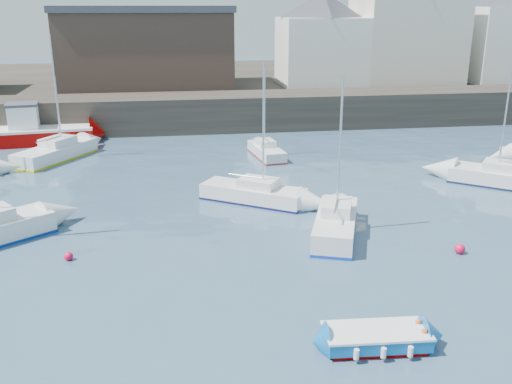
{
  "coord_description": "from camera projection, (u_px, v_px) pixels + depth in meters",
  "views": [
    {
      "loc": [
        -4.09,
        -14.85,
        10.4
      ],
      "look_at": [
        0.0,
        12.0,
        1.5
      ],
      "focal_mm": 40.0,
      "sensor_mm": 36.0,
      "label": 1
    }
  ],
  "objects": [
    {
      "name": "water",
      "position": [
        314.0,
        356.0,
        17.77
      ],
      "size": [
        220.0,
        220.0,
        0.0
      ],
      "primitive_type": "plane",
      "color": "#2D4760",
      "rests_on": "ground"
    },
    {
      "name": "warehouse",
      "position": [
        147.0,
        47.0,
        55.25
      ],
      "size": [
        16.4,
        10.4,
        7.6
      ],
      "color": "#3D2D26",
      "rests_on": "land_strip"
    },
    {
      "name": "fishing_boat",
      "position": [
        38.0,
        131.0,
        44.95
      ],
      "size": [
        8.14,
        3.87,
        5.19
      ],
      "color": "#960100",
      "rests_on": "ground"
    },
    {
      "name": "sailboat_h",
      "position": [
        56.0,
        152.0,
        40.3
      ],
      "size": [
        5.3,
        6.76,
        8.54
      ],
      "color": "silver",
      "rests_on": "ground"
    },
    {
      "name": "buoy_mid",
      "position": [
        459.0,
        253.0,
        25.14
      ],
      "size": [
        0.46,
        0.46,
        0.46
      ],
      "primitive_type": "sphere",
      "color": "red",
      "rests_on": "ground"
    },
    {
      "name": "bldg_east_b",
      "position": [
        510.0,
        31.0,
        58.75
      ],
      "size": [
        11.88,
        11.88,
        9.95
      ],
      "color": "white",
      "rests_on": "land_strip"
    },
    {
      "name": "buoy_far",
      "position": [
        270.0,
        205.0,
        31.22
      ],
      "size": [
        0.46,
        0.46,
        0.46
      ],
      "primitive_type": "sphere",
      "color": "red",
      "rests_on": "ground"
    },
    {
      "name": "sailboat_f",
      "position": [
        266.0,
        151.0,
        41.06
      ],
      "size": [
        2.17,
        4.94,
        6.21
      ],
      "color": "silver",
      "rests_on": "ground"
    },
    {
      "name": "blue_dinghy",
      "position": [
        376.0,
        338.0,
        18.11
      ],
      "size": [
        3.43,
        1.88,
        0.64
      ],
      "color": "#960100",
      "rests_on": "ground"
    },
    {
      "name": "buoy_near",
      "position": [
        69.0,
        260.0,
        24.47
      ],
      "size": [
        0.38,
        0.38,
        0.38
      ],
      "primitive_type": "sphere",
      "color": "red",
      "rests_on": "ground"
    },
    {
      "name": "sailboat_b",
      "position": [
        254.0,
        193.0,
        31.63
      ],
      "size": [
        5.98,
        4.85,
        7.61
      ],
      "color": "silver",
      "rests_on": "ground"
    },
    {
      "name": "sailboat_d",
      "position": [
        508.0,
        178.0,
        34.32
      ],
      "size": [
        6.68,
        5.99,
        8.71
      ],
      "color": "silver",
      "rests_on": "ground"
    },
    {
      "name": "quay_wall",
      "position": [
        217.0,
        112.0,
        50.19
      ],
      "size": [
        90.0,
        5.0,
        3.0
      ],
      "primitive_type": "cube",
      "color": "#28231E",
      "rests_on": "ground"
    },
    {
      "name": "bldg_east_d",
      "position": [
        321.0,
        38.0,
        56.04
      ],
      "size": [
        11.14,
        11.14,
        8.95
      ],
      "color": "white",
      "rests_on": "land_strip"
    },
    {
      "name": "sailboat_c",
      "position": [
        336.0,
        223.0,
        27.02
      ],
      "size": [
        3.67,
        5.97,
        7.49
      ],
      "color": "silver",
      "rests_on": "ground"
    },
    {
      "name": "bldg_east_a",
      "position": [
        407.0,
        22.0,
        57.35
      ],
      "size": [
        13.36,
        13.36,
        11.8
      ],
      "color": "beige",
      "rests_on": "land_strip"
    },
    {
      "name": "land_strip",
      "position": [
        204.0,
        86.0,
        67.13
      ],
      "size": [
        90.0,
        32.0,
        2.8
      ],
      "primitive_type": "cube",
      "color": "#28231E",
      "rests_on": "ground"
    }
  ]
}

